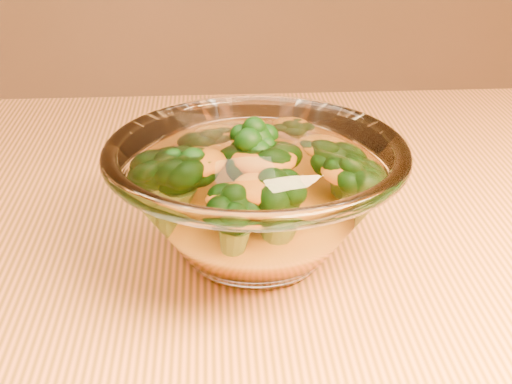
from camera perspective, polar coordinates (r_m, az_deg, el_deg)
glass_bowl at (r=0.47m, az=-0.00°, el=-0.47°), size 0.20×0.20×0.09m
cheese_sauce at (r=0.48m, az=0.00°, el=-2.44°), size 0.10×0.10×0.03m
broccoli_heap at (r=0.47m, az=-0.47°, el=0.83°), size 0.15×0.13×0.07m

